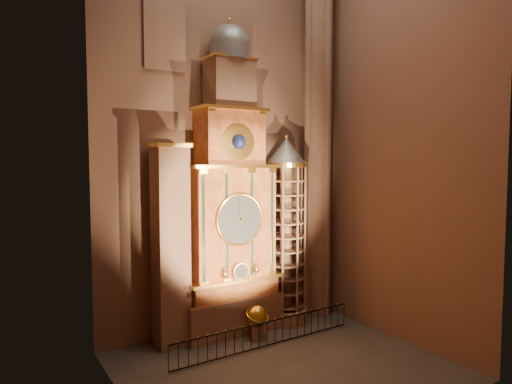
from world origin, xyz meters
TOP-DOWN VIEW (x-y plane):
  - floor at (0.00, 0.00)m, footprint 14.00×14.00m
  - wall_back at (0.00, 6.00)m, footprint 22.00×0.00m
  - wall_left at (-7.00, 0.00)m, footprint 0.00×22.00m
  - wall_right at (7.00, 0.00)m, footprint 0.00×22.00m
  - astronomical_clock at (0.00, 4.96)m, footprint 5.60×2.41m
  - portrait_tower at (-3.40, 4.98)m, footprint 1.80×1.60m
  - stair_turret at (3.50, 4.70)m, footprint 2.50×2.50m
  - gothic_pier at (6.10, 5.00)m, footprint 2.04×2.04m
  - stained_glass_window at (-3.20, 5.92)m, footprint 2.20×0.14m
  - celestial_globe at (0.66, 3.29)m, footprint 1.51×1.46m
  - iron_railing at (0.53, 2.15)m, footprint 10.55×0.30m

SIDE VIEW (x-z plane):
  - floor at x=0.00m, z-range 0.00..0.00m
  - iron_railing at x=0.53m, z-range 0.05..1.32m
  - celestial_globe at x=0.66m, z-range 0.18..1.97m
  - portrait_tower at x=-3.40m, z-range 0.05..10.25m
  - stair_turret at x=3.50m, z-range -0.13..10.67m
  - astronomical_clock at x=0.00m, z-range -1.67..15.03m
  - wall_back at x=0.00m, z-range 0.00..22.00m
  - wall_left at x=-7.00m, z-range 0.00..22.00m
  - wall_right at x=7.00m, z-range 0.00..22.00m
  - gothic_pier at x=6.10m, z-range 0.00..22.00m
  - stained_glass_window at x=-3.20m, z-range 13.90..19.10m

